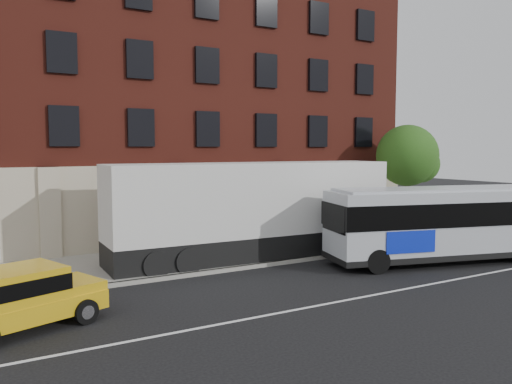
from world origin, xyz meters
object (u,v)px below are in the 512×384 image
city_bus (460,221)px  shipping_container (254,212)px  yellow_suv (15,296)px  street_tree (408,158)px

city_bus → shipping_container: size_ratio=0.93×
shipping_container → yellow_suv: bearing=-155.2°
city_bus → street_tree: bearing=59.7°
street_tree → shipping_container: 12.04m
city_bus → shipping_container: 9.04m
street_tree → shipping_container: size_ratio=0.47×
street_tree → yellow_suv: bearing=-162.8°
street_tree → city_bus: bearing=-120.3°
city_bus → shipping_container: (-7.61, 4.87, 0.33)m
yellow_suv → shipping_container: shipping_container is taller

